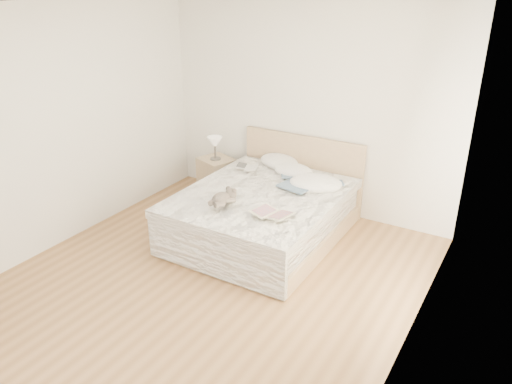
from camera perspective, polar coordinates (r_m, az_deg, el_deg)
floor at (r=5.27m, az=-5.55°, el=-10.26°), size 4.00×4.50×0.00m
ceiling at (r=4.38m, az=-7.02°, el=20.46°), size 4.00×4.50×0.00m
wall_back at (r=6.51m, az=5.79°, el=9.50°), size 4.00×0.02×2.70m
wall_left at (r=6.02m, az=-21.79°, el=6.75°), size 0.02×4.50×2.70m
wall_right at (r=3.88m, az=18.28°, el=-1.69°), size 0.02×4.50×2.70m
window at (r=4.12m, az=19.29°, el=1.16°), size 0.02×1.30×1.10m
bed at (r=5.98m, az=1.03°, el=-2.36°), size 1.72×2.14×1.00m
nightstand at (r=7.10m, az=-4.49°, el=1.69°), size 0.56×0.52×0.56m
table_lamp at (r=6.91m, az=-4.71°, el=5.56°), size 0.27×0.27×0.33m
pillow_left at (r=6.65m, az=2.68°, el=3.50°), size 0.67×0.56×0.17m
pillow_middle at (r=6.35m, az=4.30°, el=2.46°), size 0.58×0.44×0.16m
pillow_right at (r=5.99m, az=6.84°, el=1.01°), size 0.73×0.60×0.19m
blouse at (r=6.00m, az=5.32°, el=1.02°), size 0.71×0.74×0.02m
photo_book at (r=6.47m, az=-1.08°, el=2.83°), size 0.36×0.30×0.02m
childrens_book at (r=5.22m, az=1.87°, el=-2.51°), size 0.45×0.35×0.03m
teddy_bear at (r=5.42m, az=-4.03°, el=-1.31°), size 0.26×0.33×0.16m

